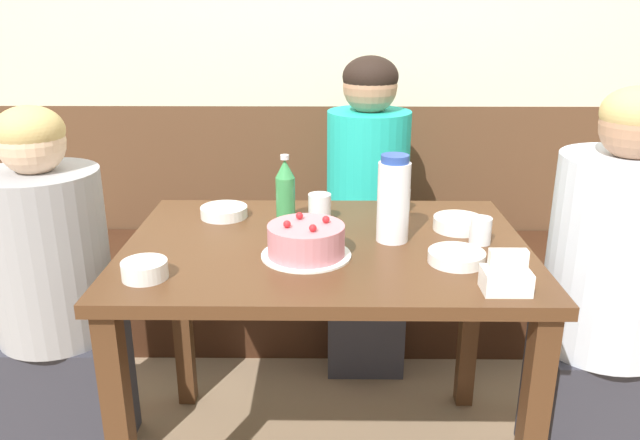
# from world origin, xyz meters

# --- Properties ---
(back_wall) EXTENTS (4.80, 0.04, 2.50)m
(back_wall) POSITION_xyz_m (0.00, 1.05, 1.25)
(back_wall) COLOR brown
(back_wall) RESTS_ON ground_plane
(bench_seat) EXTENTS (2.09, 0.38, 0.44)m
(bench_seat) POSITION_xyz_m (0.00, 0.83, 0.22)
(bench_seat) COLOR #381E11
(bench_seat) RESTS_ON ground_plane
(dining_table) EXTENTS (1.13, 0.80, 0.78)m
(dining_table) POSITION_xyz_m (0.00, 0.00, 0.66)
(dining_table) COLOR #4C2D19
(dining_table) RESTS_ON ground_plane
(birthday_cake) EXTENTS (0.24, 0.24, 0.11)m
(birthday_cake) POSITION_xyz_m (-0.05, -0.10, 0.82)
(birthday_cake) COLOR white
(birthday_cake) RESTS_ON dining_table
(water_pitcher) EXTENTS (0.09, 0.09, 0.25)m
(water_pitcher) POSITION_xyz_m (0.19, 0.02, 0.90)
(water_pitcher) COLOR white
(water_pitcher) RESTS_ON dining_table
(soju_bottle) EXTENTS (0.06, 0.06, 0.21)m
(soju_bottle) POSITION_xyz_m (-0.12, 0.17, 0.88)
(soju_bottle) COLOR #388E4C
(soju_bottle) RESTS_ON dining_table
(napkin_holder) EXTENTS (0.11, 0.08, 0.11)m
(napkin_holder) POSITION_xyz_m (0.42, -0.31, 0.81)
(napkin_holder) COLOR white
(napkin_holder) RESTS_ON dining_table
(bowl_soup_white) EXTENTS (0.15, 0.15, 0.04)m
(bowl_soup_white) POSITION_xyz_m (0.40, 0.11, 0.79)
(bowl_soup_white) COLOR white
(bowl_soup_white) RESTS_ON dining_table
(bowl_rice_small) EXTENTS (0.15, 0.15, 0.03)m
(bowl_rice_small) POSITION_xyz_m (0.34, -0.14, 0.79)
(bowl_rice_small) COLOR white
(bowl_rice_small) RESTS_ON dining_table
(bowl_side_dish) EXTENTS (0.15, 0.15, 0.03)m
(bowl_side_dish) POSITION_xyz_m (-0.32, 0.22, 0.79)
(bowl_side_dish) COLOR white
(bowl_side_dish) RESTS_ON dining_table
(bowl_sauce_shallow) EXTENTS (0.11, 0.11, 0.04)m
(bowl_sauce_shallow) POSITION_xyz_m (-0.45, -0.25, 0.80)
(bowl_sauce_shallow) COLOR white
(bowl_sauce_shallow) RESTS_ON dining_table
(glass_water_tall) EXTENTS (0.06, 0.06, 0.07)m
(glass_water_tall) POSITION_xyz_m (0.24, 0.29, 0.81)
(glass_water_tall) COLOR silver
(glass_water_tall) RESTS_ON dining_table
(glass_tumbler_short) EXTENTS (0.07, 0.07, 0.09)m
(glass_tumbler_short) POSITION_xyz_m (-0.02, 0.19, 0.82)
(glass_tumbler_short) COLOR silver
(glass_tumbler_short) RESTS_ON dining_table
(glass_shot_small) EXTENTS (0.06, 0.06, 0.08)m
(glass_shot_small) POSITION_xyz_m (0.44, 0.00, 0.81)
(glass_shot_small) COLOR silver
(glass_shot_small) RESTS_ON dining_table
(person_teal_shirt) EXTENTS (0.37, 0.37, 1.21)m
(person_teal_shirt) POSITION_xyz_m (0.83, 0.01, 0.60)
(person_teal_shirt) COLOR #33333D
(person_teal_shirt) RESTS_ON ground_plane
(person_pale_blue_shirt) EXTENTS (0.31, 0.34, 1.24)m
(person_pale_blue_shirt) POSITION_xyz_m (0.16, 0.66, 0.59)
(person_pale_blue_shirt) COLOR #33333D
(person_pale_blue_shirt) RESTS_ON ground_plane
(person_grey_tee) EXTENTS (0.35, 0.35, 1.15)m
(person_grey_tee) POSITION_xyz_m (-0.83, 0.06, 0.56)
(person_grey_tee) COLOR #33333D
(person_grey_tee) RESTS_ON ground_plane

